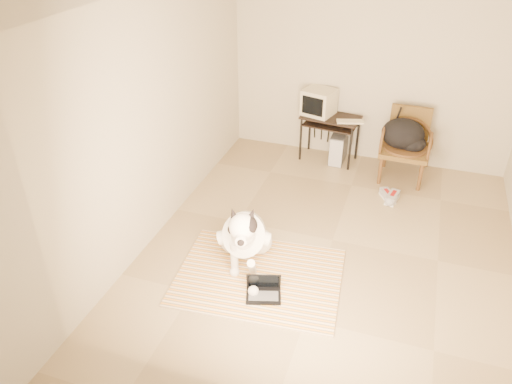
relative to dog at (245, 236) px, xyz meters
The scene contains 15 objects.
floor 1.14m from the dog, 39.98° to the left, with size 4.50×4.50×0.00m, color tan.
wall_back 3.22m from the dog, 74.26° to the left, with size 4.50×4.50×0.00m, color #BEB49C.
wall_front 2.03m from the dog, 61.87° to the right, with size 4.50×4.50×0.00m, color #BEB49C.
wall_left 1.69m from the dog, 149.23° to the left, with size 4.50×4.50×0.00m, color #BEB49C.
rug 0.45m from the dog, 41.35° to the right, with size 1.81×1.45×0.02m.
dog is the anchor object (origin of this frame).
laptop 0.63m from the dog, 51.31° to the right, with size 0.40×0.34×0.24m.
computer_desk 2.71m from the dog, 82.51° to the left, with size 0.87×0.55×0.69m.
crt_monitor 2.77m from the dog, 86.75° to the left, with size 0.50×0.49×0.37m.
desk_keyboard 2.67m from the dog, 75.83° to the left, with size 0.37×0.14×0.02m, color beige.
pc_tower 2.73m from the dog, 79.37° to the left, with size 0.20×0.47×0.44m.
rattan_chair 2.90m from the dog, 60.10° to the left, with size 0.65×0.63×0.97m.
backpack 2.86m from the dog, 60.33° to the left, with size 0.61×0.47×0.42m.
sneaker_left 2.28m from the dog, 53.80° to the left, with size 0.25×0.32×0.10m.
sneaker_right 2.29m from the dog, 52.07° to the left, with size 0.18×0.33×0.11m.
Camera 1 is at (0.66, -4.70, 3.51)m, focal length 35.00 mm.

